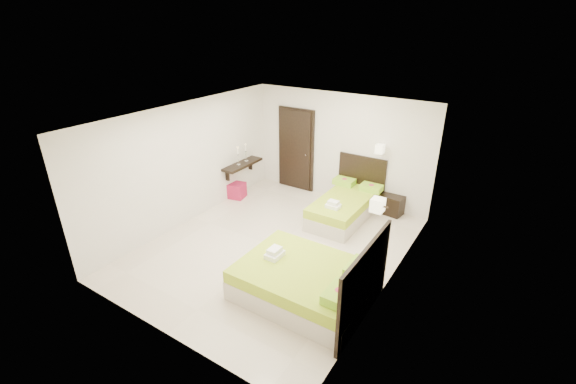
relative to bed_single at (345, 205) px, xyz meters
The scene contains 7 objects.
floor 1.99m from the bed_single, 108.35° to the right, with size 5.50×5.50×0.00m, color beige.
bed_single is the anchor object (origin of this frame).
bed_double 2.91m from the bed_single, 76.55° to the right, with size 2.07×1.76×1.71m.
nightstand 1.14m from the bed_single, 43.31° to the left, with size 0.51×0.45×0.45m, color black.
ottoman 2.78m from the bed_single, 169.64° to the right, with size 0.38×0.38×0.38m, color maroon.
door 2.14m from the bed_single, 155.60° to the left, with size 1.02×0.15×2.14m.
console_shelf 2.77m from the bed_single, behind, with size 0.35×1.20×0.78m.
Camera 1 is at (3.71, -5.33, 4.15)m, focal length 24.00 mm.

